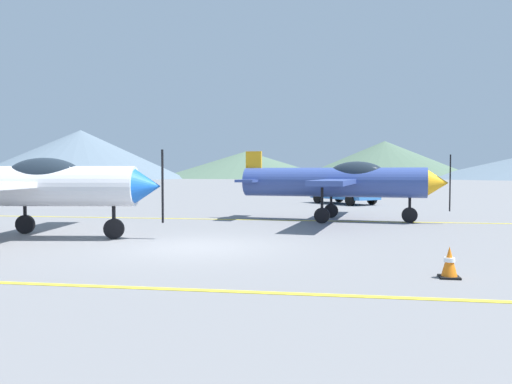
% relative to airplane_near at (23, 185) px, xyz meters
% --- Properties ---
extents(ground_plane, '(400.00, 400.00, 0.00)m').
position_rel_airplane_near_xyz_m(ground_plane, '(5.47, -0.77, -1.59)').
color(ground_plane, slate).
extents(apron_line_near, '(80.00, 0.16, 0.01)m').
position_rel_airplane_near_xyz_m(apron_line_near, '(5.47, -5.37, -1.58)').
color(apron_line_near, yellow).
rests_on(apron_line_near, ground_plane).
extents(apron_line_far, '(80.00, 0.16, 0.01)m').
position_rel_airplane_near_xyz_m(apron_line_far, '(5.47, 6.66, -1.58)').
color(apron_line_far, yellow).
rests_on(apron_line_far, ground_plane).
extents(airplane_near, '(8.23, 9.44, 2.82)m').
position_rel_airplane_near_xyz_m(airplane_near, '(0.00, 0.00, 0.00)').
color(airplane_near, silver).
rests_on(airplane_near, ground_plane).
extents(airplane_mid, '(8.24, 9.44, 2.82)m').
position_rel_airplane_near_xyz_m(airplane_mid, '(9.23, 6.84, 0.00)').
color(airplane_mid, '#33478C').
rests_on(airplane_mid, ground_plane).
extents(car_sedan, '(4.24, 4.38, 1.62)m').
position_rel_airplane_near_xyz_m(car_sedan, '(9.64, 17.48, -0.74)').
color(car_sedan, '#3372BF').
rests_on(car_sedan, ground_plane).
extents(traffic_cone_side, '(0.36, 0.36, 0.59)m').
position_rel_airplane_near_xyz_m(traffic_cone_side, '(11.10, -3.71, -1.30)').
color(traffic_cone_side, black).
rests_on(traffic_cone_side, ground_plane).
extents(hill_left, '(59.48, 59.48, 13.75)m').
position_rel_airplane_near_xyz_m(hill_left, '(-62.06, 118.40, 5.29)').
color(hill_left, slate).
rests_on(hill_left, ground_plane).
extents(hill_centerleft, '(55.06, 55.06, 8.45)m').
position_rel_airplane_near_xyz_m(hill_centerleft, '(-18.67, 142.42, 2.64)').
color(hill_centerleft, '#4C6651').
rests_on(hill_centerleft, ground_plane).
extents(hill_centerright, '(55.48, 55.48, 11.63)m').
position_rel_airplane_near_xyz_m(hill_centerright, '(24.69, 148.17, 4.23)').
color(hill_centerright, '#4C6651').
rests_on(hill_centerright, ground_plane).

